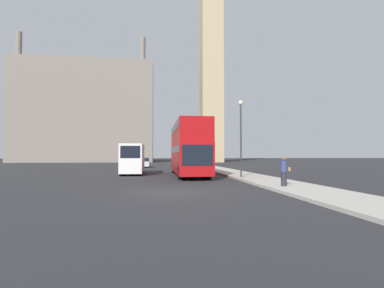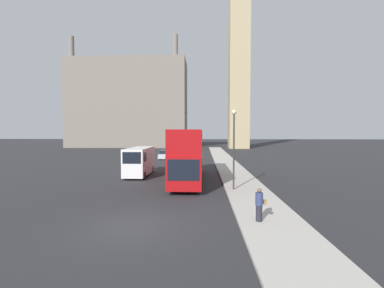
# 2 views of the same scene
# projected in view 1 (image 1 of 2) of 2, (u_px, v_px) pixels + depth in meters

# --- Properties ---
(ground_plane) EXTENTS (300.00, 300.00, 0.00)m
(ground_plane) POSITION_uv_depth(u_px,v_px,m) (172.00, 192.00, 14.66)
(ground_plane) COLOR #28282B
(sidewalk_strip) EXTENTS (3.16, 120.00, 0.15)m
(sidewalk_strip) POSITION_uv_depth(u_px,v_px,m) (299.00, 188.00, 15.45)
(sidewalk_strip) COLOR #ADA89E
(sidewalk_strip) RESTS_ON ground_plane
(clock_tower) EXTENTS (5.64, 5.81, 69.27)m
(clock_tower) POSITION_uv_depth(u_px,v_px,m) (211.00, 21.00, 75.32)
(clock_tower) COLOR tan
(clock_tower) RESTS_ON ground_plane
(building_block_distant) EXTENTS (33.68, 11.42, 30.62)m
(building_block_distant) POSITION_uv_depth(u_px,v_px,m) (86.00, 112.00, 75.86)
(building_block_distant) COLOR slate
(building_block_distant) RESTS_ON ground_plane
(red_double_decker_bus) EXTENTS (2.48, 11.47, 4.51)m
(red_double_decker_bus) POSITION_uv_depth(u_px,v_px,m) (189.00, 147.00, 26.17)
(red_double_decker_bus) COLOR #A80F11
(red_double_decker_bus) RESTS_ON ground_plane
(white_van) EXTENTS (1.97, 5.62, 2.78)m
(white_van) POSITION_uv_depth(u_px,v_px,m) (133.00, 158.00, 27.80)
(white_van) COLOR white
(white_van) RESTS_ON ground_plane
(pedestrian) EXTENTS (0.51, 0.35, 1.56)m
(pedestrian) POSITION_uv_depth(u_px,v_px,m) (284.00, 171.00, 15.94)
(pedestrian) COLOR #23232D
(pedestrian) RESTS_ON sidewalk_strip
(street_lamp) EXTENTS (0.36, 0.36, 5.80)m
(street_lamp) POSITION_uv_depth(u_px,v_px,m) (241.00, 127.00, 22.64)
(street_lamp) COLOR #2D332D
(street_lamp) RESTS_ON sidewalk_strip
(parked_sedan) EXTENTS (1.88, 4.45, 1.37)m
(parked_sedan) POSITION_uv_depth(u_px,v_px,m) (143.00, 163.00, 44.12)
(parked_sedan) COLOR silver
(parked_sedan) RESTS_ON ground_plane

